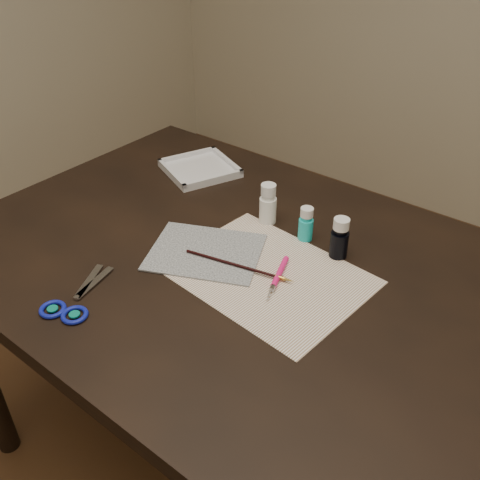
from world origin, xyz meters
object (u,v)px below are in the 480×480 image
Objects in this scene: paint_bottle_navy at (340,238)px; palette_tray at (200,168)px; scissors at (78,291)px; paint_bottle_cyan at (306,224)px; paint_bottle_white at (268,204)px; canvas at (206,252)px; paper at (267,274)px.

paint_bottle_navy reaches higher than palette_tray.
paint_bottle_cyan is at bearing -55.48° from scissors.
paint_bottle_cyan is (0.11, -0.01, -0.01)m from paint_bottle_white.
paint_bottle_cyan is at bearing -3.93° from paint_bottle_white.
paint_bottle_navy is (0.24, 0.17, 0.04)m from canvas.
scissors is (-0.26, -0.28, 0.00)m from paper.
paint_bottle_cyan reaches higher than palette_tray.
scissors is at bearing -107.11° from paint_bottle_white.
paint_bottle_white is at bearing -43.17° from scissors.
paint_bottle_navy is 0.52m from palette_tray.
paint_bottle_navy is 0.48× the size of scissors.
paint_bottle_white is at bearing 80.86° from canvas.
paint_bottle_navy reaches higher than scissors.
paint_bottle_navy reaches higher than paint_bottle_cyan.
paint_bottle_white reaches higher than paint_bottle_navy.
paint_bottle_cyan is 0.09m from paint_bottle_navy.
paint_bottle_white reaches higher than paper.
palette_tray reaches higher than canvas.
paper is at bearing -31.96° from palette_tray.
scissors is 0.57m from palette_tray.
canvas is (-0.15, -0.02, 0.00)m from paper.
canvas reaches higher than paper.
paint_bottle_navy is at bearing -64.57° from scissors.
canvas is at bearing -99.14° from paint_bottle_white.
paper is 4.14× the size of paint_bottle_navy.
palette_tray reaches higher than scissors.
scissors is (-0.14, -0.45, -0.04)m from paint_bottle_white.
paper is 1.65× the size of canvas.
palette_tray is (-0.42, 0.10, -0.03)m from paint_bottle_cyan.
canvas is 2.94× the size of paint_bottle_cyan.
canvas is 0.40m from palette_tray.
paint_bottle_cyan is (-0.01, 0.16, 0.04)m from paper.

